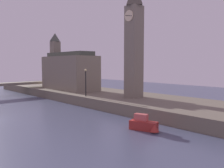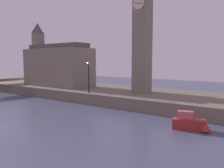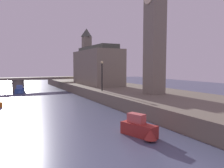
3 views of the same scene
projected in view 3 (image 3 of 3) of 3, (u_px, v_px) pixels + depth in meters
far_embankment at (134, 94)px, 32.63m from camera, size 70.00×12.00×1.50m
clock_tower at (155, 23)px, 26.94m from camera, size 2.26×2.31×17.04m
parliament_hall at (96, 66)px, 41.49m from camera, size 12.72×5.43×11.36m
bridge_span at (16, 81)px, 43.58m from camera, size 2.60×29.34×2.69m
streetlamp at (102, 73)px, 30.28m from camera, size 0.36×0.36×4.21m
boat_dinghy_red at (140, 128)px, 15.42m from camera, size 3.35×1.76×1.56m
boat_tour_blue at (20, 90)px, 40.49m from camera, size 3.74×1.97×1.43m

